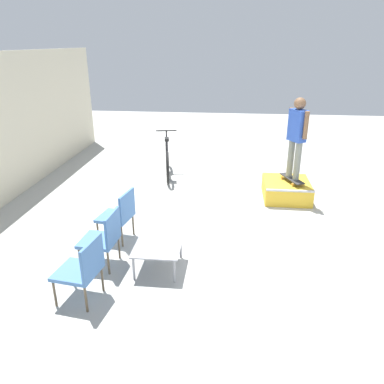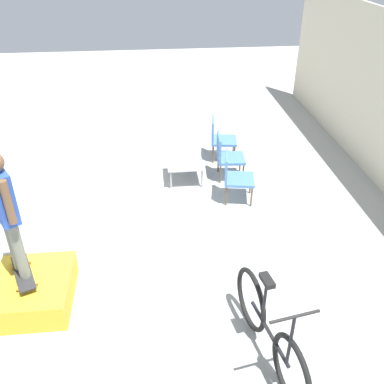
{
  "view_description": "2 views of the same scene",
  "coord_description": "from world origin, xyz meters",
  "px_view_note": "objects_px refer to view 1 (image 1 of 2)",
  "views": [
    {
      "loc": [
        -6.06,
        0.51,
        3.16
      ],
      "look_at": [
        -0.07,
        1.16,
        0.74
      ],
      "focal_mm": 35.0,
      "sensor_mm": 36.0,
      "label": 1
    },
    {
      "loc": [
        5.89,
        0.91,
        4.18
      ],
      "look_at": [
        0.25,
        1.5,
        0.68
      ],
      "focal_mm": 40.0,
      "sensor_mm": 36.0,
      "label": 2
    }
  ],
  "objects_px": {
    "patio_chair_center": "(104,236)",
    "bicycle": "(167,160)",
    "patio_chair_left": "(83,267)",
    "skateboard_on_ramp": "(292,179)",
    "skate_ramp_box": "(286,190)",
    "person_skater": "(297,132)",
    "patio_chair_right": "(120,213)",
    "coffee_table": "(158,248)"
  },
  "relations": [
    {
      "from": "patio_chair_center",
      "to": "bicycle",
      "type": "distance_m",
      "value": 4.16
    },
    {
      "from": "bicycle",
      "to": "patio_chair_left",
      "type": "bearing_deg",
      "value": 166.65
    },
    {
      "from": "patio_chair_center",
      "to": "bicycle",
      "type": "xyz_separation_m",
      "value": [
        4.15,
        -0.24,
        -0.08
      ]
    },
    {
      "from": "skateboard_on_ramp",
      "to": "bicycle",
      "type": "xyz_separation_m",
      "value": [
        1.19,
        2.89,
        -0.05
      ]
    },
    {
      "from": "skate_ramp_box",
      "to": "person_skater",
      "type": "distance_m",
      "value": 1.27
    },
    {
      "from": "skateboard_on_ramp",
      "to": "person_skater",
      "type": "height_order",
      "value": "person_skater"
    },
    {
      "from": "person_skater",
      "to": "patio_chair_right",
      "type": "relative_size",
      "value": 1.9
    },
    {
      "from": "patio_chair_right",
      "to": "coffee_table",
      "type": "bearing_deg",
      "value": 55.29
    },
    {
      "from": "patio_chair_center",
      "to": "patio_chair_right",
      "type": "xyz_separation_m",
      "value": [
        0.81,
        0.0,
        0.0
      ]
    },
    {
      "from": "patio_chair_left",
      "to": "skateboard_on_ramp",
      "type": "bearing_deg",
      "value": 148.49
    },
    {
      "from": "patio_chair_left",
      "to": "patio_chair_right",
      "type": "bearing_deg",
      "value": -171.84
    },
    {
      "from": "patio_chair_left",
      "to": "patio_chair_center",
      "type": "height_order",
      "value": "same"
    },
    {
      "from": "skate_ramp_box",
      "to": "bicycle",
      "type": "bearing_deg",
      "value": 67.72
    },
    {
      "from": "skate_ramp_box",
      "to": "coffee_table",
      "type": "distance_m",
      "value": 3.74
    },
    {
      "from": "skateboard_on_ramp",
      "to": "coffee_table",
      "type": "xyz_separation_m",
      "value": [
        -2.95,
        2.33,
        -0.12
      ]
    },
    {
      "from": "coffee_table",
      "to": "bicycle",
      "type": "bearing_deg",
      "value": 7.79
    },
    {
      "from": "person_skater",
      "to": "patio_chair_right",
      "type": "distance_m",
      "value": 3.92
    },
    {
      "from": "person_skater",
      "to": "bicycle",
      "type": "xyz_separation_m",
      "value": [
        1.19,
        2.89,
        -1.05
      ]
    },
    {
      "from": "patio_chair_left",
      "to": "patio_chair_center",
      "type": "distance_m",
      "value": 0.82
    },
    {
      "from": "person_skater",
      "to": "coffee_table",
      "type": "distance_m",
      "value": 3.92
    },
    {
      "from": "coffee_table",
      "to": "patio_chair_left",
      "type": "bearing_deg",
      "value": 135.88
    },
    {
      "from": "skateboard_on_ramp",
      "to": "patio_chair_right",
      "type": "bearing_deg",
      "value": 102.55
    },
    {
      "from": "patio_chair_center",
      "to": "patio_chair_right",
      "type": "height_order",
      "value": "same"
    },
    {
      "from": "skateboard_on_ramp",
      "to": "patio_chair_center",
      "type": "bearing_deg",
      "value": 111.45
    },
    {
      "from": "skateboard_on_ramp",
      "to": "patio_chair_left",
      "type": "xyz_separation_m",
      "value": [
        -3.78,
        3.13,
        0.03
      ]
    },
    {
      "from": "skateboard_on_ramp",
      "to": "patio_chair_right",
      "type": "relative_size",
      "value": 0.86
    },
    {
      "from": "skateboard_on_ramp",
      "to": "patio_chair_center",
      "type": "distance_m",
      "value": 4.31
    },
    {
      "from": "person_skater",
      "to": "bicycle",
      "type": "distance_m",
      "value": 3.3
    },
    {
      "from": "bicycle",
      "to": "person_skater",
      "type": "bearing_deg",
      "value": -123.03
    },
    {
      "from": "skate_ramp_box",
      "to": "patio_chair_right",
      "type": "relative_size",
      "value": 1.27
    },
    {
      "from": "skate_ramp_box",
      "to": "patio_chair_center",
      "type": "xyz_separation_m",
      "value": [
        -3.0,
        3.04,
        0.3
      ]
    },
    {
      "from": "skate_ramp_box",
      "to": "patio_chair_right",
      "type": "distance_m",
      "value": 3.76
    },
    {
      "from": "skate_ramp_box",
      "to": "bicycle",
      "type": "relative_size",
      "value": 0.63
    },
    {
      "from": "patio_chair_left",
      "to": "bicycle",
      "type": "xyz_separation_m",
      "value": [
        4.97,
        -0.24,
        -0.08
      ]
    },
    {
      "from": "patio_chair_right",
      "to": "bicycle",
      "type": "height_order",
      "value": "bicycle"
    },
    {
      "from": "skateboard_on_ramp",
      "to": "bicycle",
      "type": "height_order",
      "value": "bicycle"
    },
    {
      "from": "skate_ramp_box",
      "to": "skateboard_on_ramp",
      "type": "distance_m",
      "value": 0.29
    },
    {
      "from": "patio_chair_right",
      "to": "bicycle",
      "type": "distance_m",
      "value": 3.35
    },
    {
      "from": "coffee_table",
      "to": "patio_chair_center",
      "type": "distance_m",
      "value": 0.82
    },
    {
      "from": "patio_chair_center",
      "to": "bicycle",
      "type": "height_order",
      "value": "bicycle"
    },
    {
      "from": "coffee_table",
      "to": "bicycle",
      "type": "height_order",
      "value": "bicycle"
    },
    {
      "from": "patio_chair_left",
      "to": "skate_ramp_box",
      "type": "bearing_deg",
      "value": 149.66
    }
  ]
}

